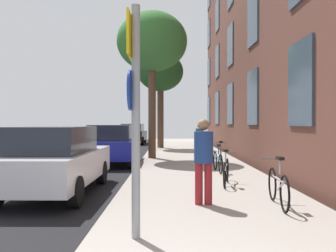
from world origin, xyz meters
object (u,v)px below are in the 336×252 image
(car_1, at_px, (113,144))
(car_2, at_px, (134,134))
(bicycle_2, at_px, (219,161))
(pedestrian_0, at_px, (204,156))
(tree_far, at_px, (161,73))
(pedestrian_1, at_px, (200,138))
(bicycle_0, at_px, (279,187))
(traffic_light, at_px, (154,112))
(car_0, at_px, (57,159))
(sign_post, at_px, (135,104))
(tree_near, at_px, (153,43))
(bicycle_4, at_px, (211,150))
(bicycle_3, at_px, (222,155))
(bicycle_5, at_px, (205,146))
(bicycle_1, at_px, (227,171))

(car_1, height_order, car_2, same)
(bicycle_2, xyz_separation_m, pedestrian_0, (-0.92, -4.65, 0.60))
(car_1, bearing_deg, pedestrian_0, -68.67)
(tree_far, bearing_deg, pedestrian_1, -74.60)
(car_2, bearing_deg, bicycle_2, -75.52)
(pedestrian_1, bearing_deg, car_1, -157.30)
(bicycle_0, height_order, pedestrian_0, pedestrian_0)
(traffic_light, relative_size, car_0, 0.74)
(car_1, bearing_deg, tree_far, 78.02)
(traffic_light, height_order, bicycle_0, traffic_light)
(traffic_light, xyz_separation_m, tree_far, (0.44, 1.04, 2.51))
(tree_far, distance_m, bicycle_0, 16.96)
(sign_post, distance_m, traffic_light, 17.05)
(tree_near, height_order, car_2, tree_near)
(car_1, bearing_deg, sign_post, -79.44)
(traffic_light, relative_size, bicycle_0, 1.90)
(traffic_light, height_order, car_2, traffic_light)
(tree_near, bearing_deg, bicycle_4, 2.29)
(tree_far, xyz_separation_m, bicycle_3, (2.55, -8.97, -4.42))
(traffic_light, distance_m, bicycle_5, 4.62)
(bicycle_0, height_order, car_2, car_2)
(bicycle_0, xyz_separation_m, car_0, (-4.79, 1.71, 0.35))
(tree_far, height_order, bicycle_0, tree_far)
(bicycle_1, bearing_deg, bicycle_5, 87.60)
(bicycle_1, bearing_deg, pedestrian_1, 90.68)
(tree_near, bearing_deg, traffic_light, 92.03)
(tree_near, relative_size, bicycle_5, 3.82)
(pedestrian_0, distance_m, car_1, 8.16)
(tree_far, distance_m, bicycle_4, 8.27)
(traffic_light, height_order, bicycle_3, traffic_light)
(car_2, bearing_deg, bicycle_5, -64.55)
(tree_near, bearing_deg, bicycle_1, -72.60)
(bicycle_0, bearing_deg, bicycle_5, 91.00)
(tree_near, bearing_deg, bicycle_3, -39.42)
(bicycle_0, xyz_separation_m, pedestrian_0, (-1.41, 0.15, 0.58))
(bicycle_4, bearing_deg, bicycle_0, -89.00)
(pedestrian_0, relative_size, car_1, 0.42)
(bicycle_2, distance_m, car_2, 17.61)
(bicycle_2, bearing_deg, bicycle_0, -84.13)
(sign_post, relative_size, bicycle_4, 1.99)
(car_0, height_order, car_2, same)
(car_0, distance_m, car_2, 20.13)
(traffic_light, relative_size, tree_near, 0.49)
(sign_post, bearing_deg, bicycle_2, 72.72)
(bicycle_4, distance_m, car_1, 4.62)
(bicycle_3, bearing_deg, pedestrian_0, -101.01)
(bicycle_0, height_order, car_1, car_1)
(sign_post, height_order, bicycle_0, sign_post)
(sign_post, relative_size, car_2, 0.78)
(bicycle_2, bearing_deg, traffic_light, 103.82)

